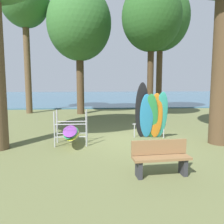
{
  "coord_description": "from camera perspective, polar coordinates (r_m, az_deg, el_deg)",
  "views": [
    {
      "loc": [
        -1.58,
        -8.71,
        2.24
      ],
      "look_at": [
        -0.86,
        0.36,
        1.1
      ],
      "focal_mm": 37.67,
      "sensor_mm": 36.0,
      "label": 1
    }
  ],
  "objects": [
    {
      "name": "board_storage_rack",
      "position": [
        8.65,
        -9.9,
        -4.77
      ],
      "size": [
        1.15,
        2.13,
        1.25
      ],
      "color": "#9EA0A5",
      "rests_on": "ground"
    },
    {
      "name": "ground_plane",
      "position": [
        9.13,
        5.59,
        -7.09
      ],
      "size": [
        80.0,
        80.0,
        0.0
      ],
      "primitive_type": "plane",
      "color": "#60663D"
    },
    {
      "name": "lake_water",
      "position": [
        38.01,
        -2.15,
        3.85
      ],
      "size": [
        80.0,
        36.0,
        0.1
      ],
      "primitive_type": "cube",
      "color": "#38607A",
      "rests_on": "ground"
    },
    {
      "name": "leaning_board_pile",
      "position": [
        9.32,
        9.41,
        -0.8
      ],
      "size": [
        1.36,
        1.01,
        2.26
      ],
      "color": "black",
      "rests_on": "ground"
    },
    {
      "name": "tree_far_right_back",
      "position": [
        19.09,
        -20.45,
        23.95
      ],
      "size": [
        3.41,
        3.41,
        9.99
      ],
      "color": "brown",
      "rests_on": "ground"
    },
    {
      "name": "tree_mid_behind",
      "position": [
        15.19,
        9.57,
        21.65
      ],
      "size": [
        3.55,
        3.55,
        8.16
      ],
      "color": "#42301E",
      "rests_on": "ground"
    },
    {
      "name": "tree_far_left_back",
      "position": [
        18.93,
        11.69,
        21.41
      ],
      "size": [
        4.25,
        4.25,
        9.44
      ],
      "color": "#4C3823",
      "rests_on": "ground"
    },
    {
      "name": "park_bench",
      "position": [
        5.9,
        11.73,
        -10.67
      ],
      "size": [
        1.43,
        0.52,
        0.85
      ],
      "color": "#2D2D33",
      "rests_on": "ground"
    },
    {
      "name": "tree_deep_back",
      "position": [
        17.44,
        -7.94,
        20.36
      ],
      "size": [
        4.43,
        4.43,
        8.84
      ],
      "color": "#4C3823",
      "rests_on": "ground"
    }
  ]
}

